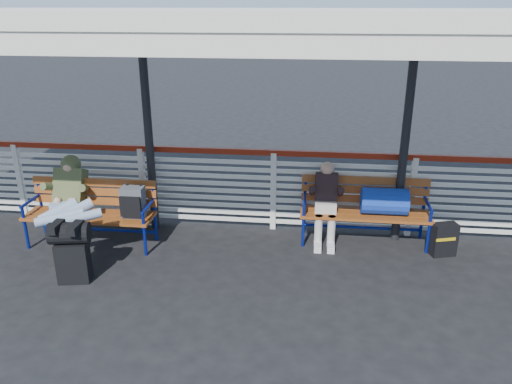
# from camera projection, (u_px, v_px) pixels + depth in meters

# --- Properties ---
(ground) EXTENTS (60.00, 60.00, 0.00)m
(ground) POSITION_uv_depth(u_px,v_px,m) (259.00, 296.00, 5.86)
(ground) COLOR black
(ground) RESTS_ON ground
(fence) EXTENTS (12.08, 0.08, 1.24)m
(fence) POSITION_uv_depth(u_px,v_px,m) (273.00, 188.00, 7.39)
(fence) COLOR silver
(fence) RESTS_ON ground
(canopy) EXTENTS (12.60, 3.60, 3.16)m
(canopy) POSITION_uv_depth(u_px,v_px,m) (268.00, 21.00, 5.59)
(canopy) COLOR silver
(canopy) RESTS_ON ground
(luggage_stack) EXTENTS (0.51, 0.35, 0.78)m
(luggage_stack) POSITION_uv_depth(u_px,v_px,m) (72.00, 250.00, 6.04)
(luggage_stack) COLOR black
(luggage_stack) RESTS_ON ground
(bench_left) EXTENTS (1.80, 0.56, 0.92)m
(bench_left) POSITION_uv_depth(u_px,v_px,m) (103.00, 205.00, 6.94)
(bench_left) COLOR #96511D
(bench_left) RESTS_ON ground
(bench_right) EXTENTS (1.80, 0.56, 0.92)m
(bench_right) POSITION_uv_depth(u_px,v_px,m) (376.00, 203.00, 6.97)
(bench_right) COLOR #96511D
(bench_right) RESTS_ON ground
(traveler_man) EXTENTS (0.94, 1.64, 0.77)m
(traveler_man) POSITION_uv_depth(u_px,v_px,m) (68.00, 207.00, 6.62)
(traveler_man) COLOR #8A9EBA
(traveler_man) RESTS_ON ground
(companion_person) EXTENTS (0.32, 0.66, 1.15)m
(companion_person) POSITION_uv_depth(u_px,v_px,m) (326.00, 202.00, 7.02)
(companion_person) COLOR #BDB7AB
(companion_person) RESTS_ON ground
(suitcase_side) EXTENTS (0.37, 0.29, 0.46)m
(suitcase_side) POSITION_uv_depth(u_px,v_px,m) (444.00, 239.00, 6.75)
(suitcase_side) COLOR black
(suitcase_side) RESTS_ON ground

